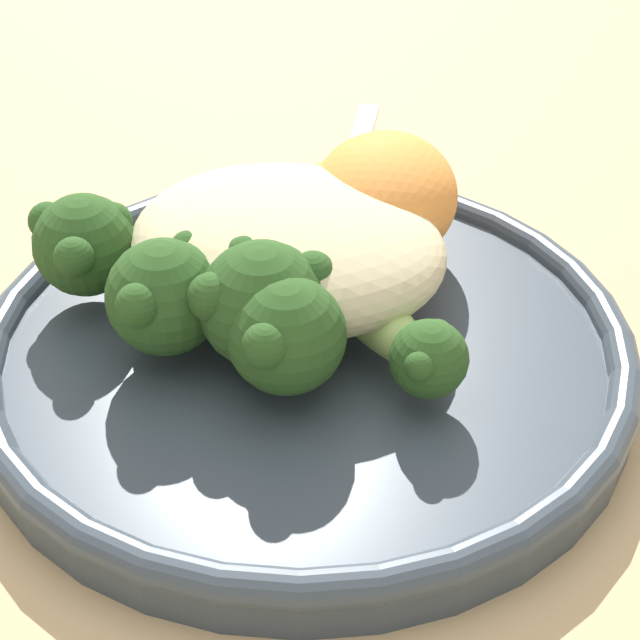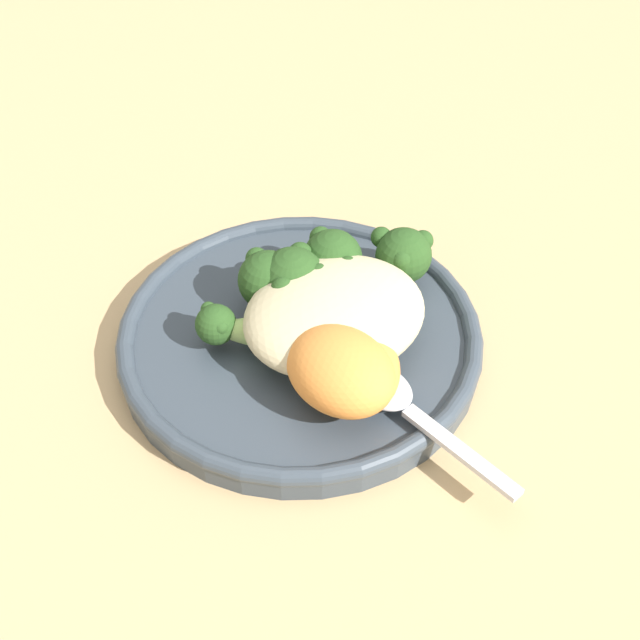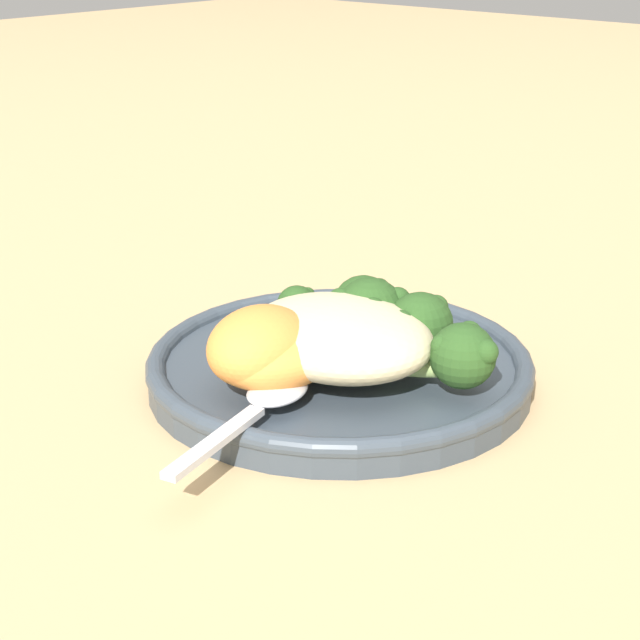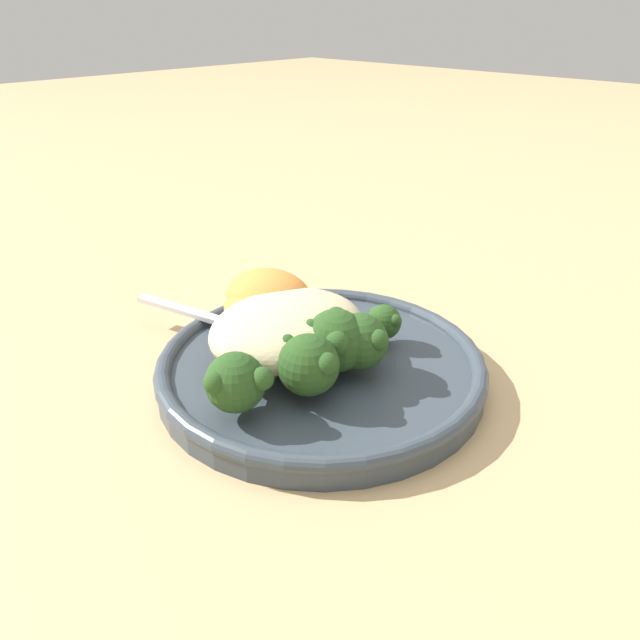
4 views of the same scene
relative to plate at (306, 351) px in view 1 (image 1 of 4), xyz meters
The scene contains 11 objects.
ground_plane 0.02m from the plate, 51.83° to the right, with size 4.00×4.00×0.00m, color tan.
plate is the anchor object (origin of this frame).
quinoa_mound 0.04m from the plate, 129.18° to the left, with size 0.12×0.10×0.04m, color beige.
broccoli_stalk_0 0.08m from the plate, behind, with size 0.12×0.07×0.04m.
broccoli_stalk_1 0.05m from the plate, 149.17° to the right, with size 0.07×0.08×0.04m.
broccoli_stalk_2 0.04m from the plate, 109.72° to the right, with size 0.04×0.08×0.04m.
broccoli_stalk_3 0.04m from the plate, 70.25° to the right, with size 0.04×0.09×0.04m.
broccoli_stalk_4 0.04m from the plate, ahead, with size 0.08×0.07×0.03m.
sweet_potato_chunk_0 0.07m from the plate, 82.27° to the left, with size 0.07×0.06×0.04m, color orange.
sweet_potato_chunk_1 0.07m from the plate, 92.97° to the left, with size 0.07×0.06×0.03m, color orange.
spoon 0.09m from the plate, 102.83° to the left, with size 0.05×0.13×0.01m.
Camera 1 is at (0.11, -0.27, 0.25)m, focal length 60.00 mm.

